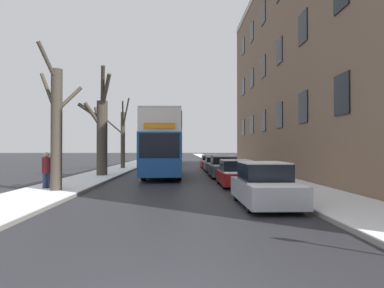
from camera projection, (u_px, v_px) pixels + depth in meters
sidewalk_left at (146, 160)px, 56.79m from camera, size 3.04×130.00×0.16m
sidewalk_right at (214, 160)px, 57.14m from camera, size 3.04×130.00×0.16m
terrace_facade_right at (342, 56)px, 24.52m from camera, size 9.10×37.56×17.21m
bare_tree_left_0 at (56, 126)px, 15.10m from camera, size 2.28×2.50×6.52m
bare_tree_left_1 at (101, 131)px, 23.62m from camera, size 2.71×3.26×7.47m
bare_tree_left_2 at (122, 137)px, 32.30m from camera, size 2.79×2.63×6.64m
double_decker_bus at (164, 141)px, 24.59m from camera, size 2.58×10.57×4.43m
parked_car_0 at (265, 186)px, 11.90m from camera, size 1.78×4.18×1.52m
parked_car_1 at (236, 174)px, 18.12m from camera, size 1.76×4.07×1.40m
parked_car_2 at (224, 167)px, 23.54m from camera, size 1.86×4.15×1.52m
parked_car_3 at (215, 165)px, 29.35m from camera, size 1.80×3.98×1.33m
parked_car_4 at (210, 162)px, 34.84m from camera, size 1.81×4.44×1.34m
oncoming_van at (174, 155)px, 44.27m from camera, size 1.93×5.51×2.16m
pedestrian_left_sidewalk at (46, 170)px, 15.88m from camera, size 0.40×0.40×1.82m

